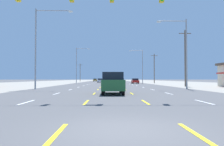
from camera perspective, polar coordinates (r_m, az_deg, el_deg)
ground_plane at (r=71.95m, az=-0.67°, el=-2.60°), size 572.00×572.00×0.00m
lot_apron_left at (r=75.94m, az=-19.71°, el=-2.45°), size 28.00×440.00×0.01m
lot_apron_right at (r=76.24m, az=18.29°, el=-2.46°), size 28.00×440.00×0.01m
lane_markings at (r=110.45m, az=-0.80°, el=-2.21°), size 10.64×227.60×0.01m
signal_span_wire at (r=16.00m, az=-0.83°, el=12.79°), size 25.53×0.53×9.19m
suv_center_turn_nearest at (r=20.01m, az=0.17°, el=-2.55°), size 1.98×4.90×1.98m
sedan_center_turn_near at (r=32.77m, az=-0.63°, el=-2.61°), size 1.80×4.50×1.46m
sedan_far_right_mid at (r=62.40m, az=6.05°, el=-2.07°), size 1.80×4.50×1.46m
sedan_center_turn_midfar at (r=65.05m, az=-0.61°, el=-2.06°), size 1.80×4.50×1.46m
sedan_inner_left_far at (r=78.68m, az=-3.15°, el=-1.96°), size 1.80×4.50×1.46m
sedan_inner_left_farther at (r=88.39m, az=-3.04°, el=-1.90°), size 1.80×4.50×1.46m
suv_inner_right_farthest at (r=93.15m, az=1.42°, el=-1.72°), size 1.98×4.90×1.98m
sedan_far_left_distant_a at (r=113.62m, az=-4.44°, el=-1.81°), size 1.80×4.50×1.46m
sedan_far_right_distant_b at (r=116.63m, az=2.71°, el=-1.80°), size 1.80×4.50×1.46m
streetlight_left_row_0 at (r=31.03m, az=-18.39°, el=7.67°), size 5.00×0.26×10.80m
streetlight_right_row_0 at (r=31.23m, az=18.12°, el=6.13°), size 4.11×0.26×9.48m
streetlight_left_row_1 at (r=67.71m, az=-8.95°, el=2.62°), size 4.13×0.26×10.88m
streetlight_right_row_1 at (r=67.82m, az=7.62°, el=2.38°), size 4.23×0.26×10.35m
utility_pole_right_row_0 at (r=41.69m, az=18.55°, el=3.96°), size 2.20×0.26×10.20m
utility_pole_right_row_1 at (r=71.28m, az=10.96°, el=1.34°), size 2.20×0.26×9.39m
utility_pole_left_row_2 at (r=108.09m, az=-8.31°, el=0.21°), size 2.20×0.26×8.75m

